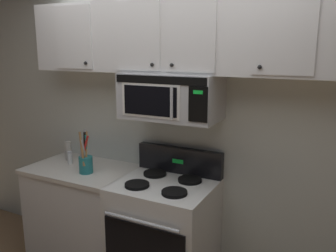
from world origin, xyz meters
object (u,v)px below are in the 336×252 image
at_px(over_range_microwave, 171,96).
at_px(pepper_mill, 68,151).
at_px(stove_range, 164,234).
at_px(salt_shaker, 70,158).
at_px(utensil_crock_teal, 85,161).

height_order(over_range_microwave, pepper_mill, over_range_microwave).
relative_size(stove_range, pepper_mill, 6.30).
bearing_deg(pepper_mill, salt_shaker, -41.70).
distance_m(stove_range, over_range_microwave, 1.11).
bearing_deg(salt_shaker, utensil_crock_teal, -22.71).
height_order(utensil_crock_teal, salt_shaker, utensil_crock_teal).
xyz_separation_m(over_range_microwave, pepper_mill, (-1.09, 0.00, -0.59)).
xyz_separation_m(stove_range, utensil_crock_teal, (-0.71, -0.09, 0.54)).
relative_size(salt_shaker, pepper_mill, 0.68).
height_order(stove_range, pepper_mill, stove_range).
distance_m(stove_range, utensil_crock_teal, 0.89).
height_order(over_range_microwave, utensil_crock_teal, over_range_microwave).
relative_size(over_range_microwave, utensil_crock_teal, 1.97).
bearing_deg(pepper_mill, stove_range, -6.14).
relative_size(utensil_crock_teal, pepper_mill, 2.17).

